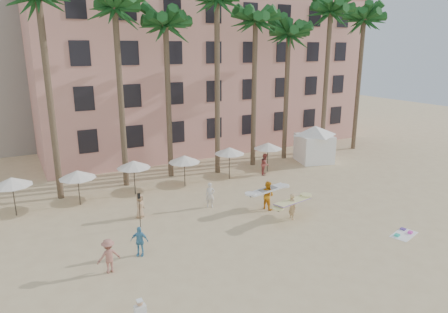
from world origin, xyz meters
name	(u,v)px	position (x,y,z in m)	size (l,w,h in m)	color
ground	(293,251)	(0.00, 0.00, 0.00)	(120.00, 120.00, 0.00)	#D1B789
pink_hotel	(201,72)	(7.00, 26.00, 8.00)	(35.00, 14.00, 16.00)	#D89283
palm_row	(186,17)	(0.51, 15.00, 12.97)	(44.40, 5.40, 16.30)	brown
umbrella_row	(160,161)	(-3.00, 12.50, 2.33)	(22.50, 2.70, 2.73)	#332B23
cabana	(314,141)	(12.74, 13.11, 2.07)	(5.56, 5.56, 3.50)	white
beach_towel	(404,234)	(6.97, -1.54, 0.03)	(2.00, 1.45, 0.14)	white
carrier_yellow	(292,205)	(2.54, 3.39, 0.98)	(3.19, 1.65, 1.73)	tan
carrier_white	(268,194)	(2.11, 5.54, 1.03)	(2.94, 1.13, 1.96)	orange
beachgoers	(189,204)	(-3.16, 6.83, 0.87)	(16.68, 10.23, 1.87)	#A86759
paddle	(139,206)	(-6.39, 6.84, 1.41)	(0.18, 0.04, 2.23)	black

